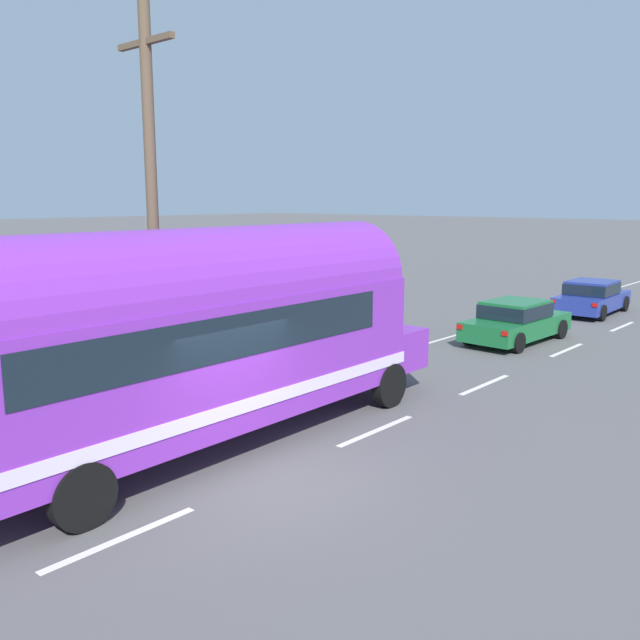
{
  "coord_description": "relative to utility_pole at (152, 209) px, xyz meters",
  "views": [
    {
      "loc": [
        7.76,
        -7.29,
        4.63
      ],
      "look_at": [
        -1.81,
        3.51,
        2.02
      ],
      "focal_mm": 37.71,
      "sensor_mm": 36.0,
      "label": 1
    }
  ],
  "objects": [
    {
      "name": "lane_markings",
      "position": [
        1.56,
        12.06,
        -4.42
      ],
      "size": [
        3.89,
        80.0,
        0.01
      ],
      "color": "silver",
      "rests_on": "ground"
    },
    {
      "name": "painted_bus",
      "position": [
        2.34,
        -1.03,
        -2.12
      ],
      "size": [
        2.72,
        12.09,
        4.12
      ],
      "color": "purple",
      "rests_on": "ground"
    },
    {
      "name": "car_lead",
      "position": [
        2.45,
        12.14,
        -3.69
      ],
      "size": [
        2.03,
        4.49,
        1.37
      ],
      "color": "#196633",
      "rests_on": "ground"
    },
    {
      "name": "car_second",
      "position": [
        2.31,
        19.3,
        -3.69
      ],
      "size": [
        2.07,
        4.47,
        1.37
      ],
      "color": "navy",
      "rests_on": "ground"
    },
    {
      "name": "utility_pole",
      "position": [
        0.0,
        0.0,
        0.0
      ],
      "size": [
        1.8,
        0.24,
        8.5
      ],
      "color": "brown",
      "rests_on": "ground"
    },
    {
      "name": "ground_plane",
      "position": [
        4.21,
        -0.96,
        -4.42
      ],
      "size": [
        300.0,
        300.0,
        0.0
      ],
      "primitive_type": "plane",
      "color": "#565454"
    }
  ]
}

